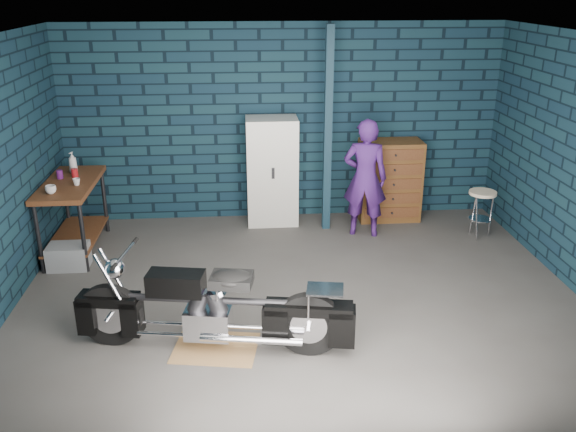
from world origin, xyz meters
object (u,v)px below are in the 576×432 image
object	(u,v)px
shop_stool	(480,214)
locker	(272,171)
person	(365,178)
storage_bin	(69,256)
tool_chest	(390,181)
motorcycle	(213,303)
workbench	(74,217)

from	to	relation	value
shop_stool	locker	bearing A→B (deg)	164.04
person	shop_stool	distance (m)	1.60
shop_stool	person	bearing A→B (deg)	171.14
person	shop_stool	size ratio (longest dim) A/B	2.45
locker	storage_bin	bearing A→B (deg)	-152.75
storage_bin	tool_chest	world-z (taller)	tool_chest
motorcycle	locker	xyz separation A→B (m)	(0.71, 3.15, 0.26)
motorcycle	locker	bearing A→B (deg)	87.10
workbench	person	size ratio (longest dim) A/B	0.89
workbench	tool_chest	distance (m)	4.24
workbench	storage_bin	size ratio (longest dim) A/B	3.04
tool_chest	locker	bearing A→B (deg)	180.00
storage_bin	shop_stool	xyz separation A→B (m)	(5.19, 0.51, 0.18)
locker	tool_chest	xyz separation A→B (m)	(1.65, 0.00, -0.18)
storage_bin	shop_stool	bearing A→B (deg)	5.63
tool_chest	shop_stool	bearing A→B (deg)	-36.48
locker	shop_stool	xyz separation A→B (m)	(2.70, -0.77, -0.42)
person	tool_chest	distance (m)	0.74
workbench	motorcycle	distance (m)	2.97
motorcycle	person	distance (m)	3.25
person	storage_bin	xyz separation A→B (m)	(-3.68, -0.75, -0.64)
locker	shop_stool	bearing A→B (deg)	-15.96
workbench	person	distance (m)	3.72
storage_bin	locker	distance (m)	2.87
person	shop_stool	bearing A→B (deg)	-173.95
locker	tool_chest	bearing A→B (deg)	0.00
motorcycle	locker	size ratio (longest dim) A/B	1.46
motorcycle	shop_stool	world-z (taller)	motorcycle
storage_bin	tool_chest	xyz separation A→B (m)	(4.14, 1.28, 0.42)
locker	tool_chest	size ratio (longest dim) A/B	1.31
person	locker	xyz separation A→B (m)	(-1.19, 0.54, -0.04)
workbench	locker	world-z (taller)	locker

